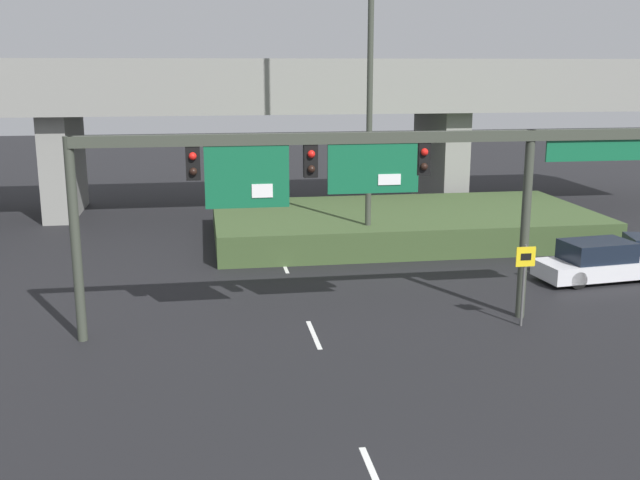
# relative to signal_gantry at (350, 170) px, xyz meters

# --- Properties ---
(lane_markings) EXTENTS (0.14, 42.24, 0.01)m
(lane_markings) POSITION_rel_signal_gantry_xyz_m (-1.15, 3.42, -4.79)
(lane_markings) COLOR silver
(lane_markings) RESTS_ON ground
(signal_gantry) EXTENTS (17.19, 0.44, 5.86)m
(signal_gantry) POSITION_rel_signal_gantry_xyz_m (0.00, 0.00, 0.00)
(signal_gantry) COLOR #383D33
(signal_gantry) RESTS_ON ground
(speed_limit_sign) EXTENTS (0.60, 0.11, 2.53)m
(speed_limit_sign) POSITION_rel_signal_gantry_xyz_m (5.20, -0.79, -3.14)
(speed_limit_sign) COLOR #4C4C4C
(speed_limit_sign) RESTS_ON ground
(highway_light_pole_near) EXTENTS (0.70, 0.36, 16.56)m
(highway_light_pole_near) POSITION_rel_signal_gantry_xyz_m (2.50, 8.63, 3.87)
(highway_light_pole_near) COLOR #383D33
(highway_light_pole_near) RESTS_ON ground
(overpass_bridge) EXTENTS (48.46, 7.62, 8.08)m
(overpass_bridge) POSITION_rel_signal_gantry_xyz_m (-1.15, 19.67, 1.09)
(overpass_bridge) COLOR gray
(overpass_bridge) RESTS_ON ground
(grass_embankment) EXTENTS (17.13, 8.67, 1.26)m
(grass_embankment) POSITION_rel_signal_gantry_xyz_m (4.78, 11.51, -4.16)
(grass_embankment) COLOR #384C28
(grass_embankment) RESTS_ON ground
(parked_sedan_near_right) EXTENTS (4.87, 2.32, 1.48)m
(parked_sedan_near_right) POSITION_rel_signal_gantry_xyz_m (10.08, 3.53, -4.11)
(parked_sedan_near_right) COLOR silver
(parked_sedan_near_right) RESTS_ON ground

